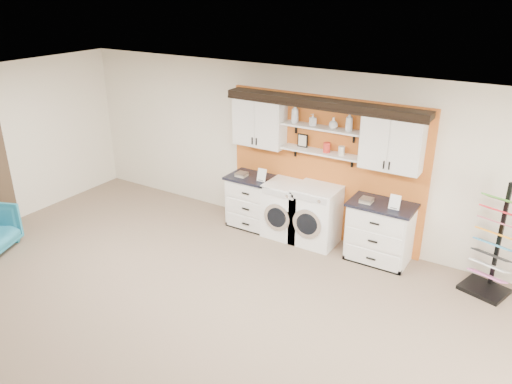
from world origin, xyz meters
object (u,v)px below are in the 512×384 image
Objects in this scene: base_cabinet_left at (255,202)px; dryer at (316,215)px; washer at (287,209)px; sample_rack at (491,259)px; base_cabinet_right at (380,232)px.

dryer is (1.18, -0.00, 0.03)m from base_cabinet_left.
washer is 0.59× the size of sample_rack.
sample_rack is at bearing -0.52° from washer.
dryer is (0.55, 0.00, 0.02)m from washer.
base_cabinet_right is at bearing -0.00° from base_cabinet_left.
washer is at bearing -0.31° from base_cabinet_left.
base_cabinet_left is 0.59× the size of sample_rack.
base_cabinet_right is 0.99× the size of dryer.
dryer is 0.62× the size of sample_rack.
dryer is at bearing -0.16° from base_cabinet_left.
base_cabinet_left is 3.85m from sample_rack.
sample_rack is (3.85, -0.03, 0.05)m from base_cabinet_left.
base_cabinet_right is 1.08m from dryer.
base_cabinet_right is at bearing 0.18° from dryer.
washer is (0.63, -0.00, 0.01)m from base_cabinet_left.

